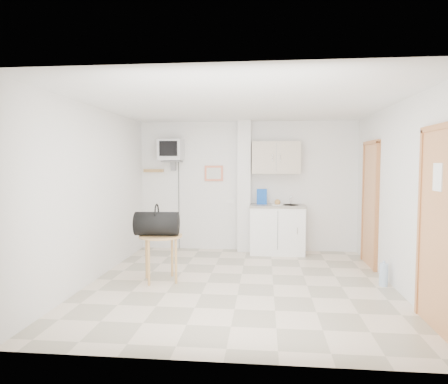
# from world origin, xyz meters

# --- Properties ---
(ground) EXTENTS (4.50, 4.50, 0.00)m
(ground) POSITION_xyz_m (0.00, 0.00, 0.00)
(ground) COLOR beige
(ground) RESTS_ON ground
(room_envelope) EXTENTS (4.24, 4.54, 2.55)m
(room_envelope) POSITION_xyz_m (0.24, 0.09, 1.54)
(room_envelope) COLOR white
(room_envelope) RESTS_ON ground
(kitchenette) EXTENTS (1.03, 0.58, 2.10)m
(kitchenette) POSITION_xyz_m (0.57, 2.00, 0.80)
(kitchenette) COLOR white
(kitchenette) RESTS_ON ground
(crt_television) EXTENTS (0.44, 0.45, 2.15)m
(crt_television) POSITION_xyz_m (-1.45, 2.02, 1.94)
(crt_television) COLOR slate
(crt_television) RESTS_ON ground
(round_table) EXTENTS (0.61, 0.61, 0.67)m
(round_table) POSITION_xyz_m (-1.14, 0.03, 0.58)
(round_table) COLOR tan
(round_table) RESTS_ON ground
(duffel_bag) EXTENTS (0.63, 0.37, 0.45)m
(duffel_bag) POSITION_xyz_m (-1.18, -0.02, 0.84)
(duffel_bag) COLOR black
(duffel_bag) RESTS_ON round_table
(water_bottle) EXTENTS (0.12, 0.12, 0.35)m
(water_bottle) POSITION_xyz_m (1.98, 0.09, 0.16)
(water_bottle) COLOR #A4BEDB
(water_bottle) RESTS_ON ground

